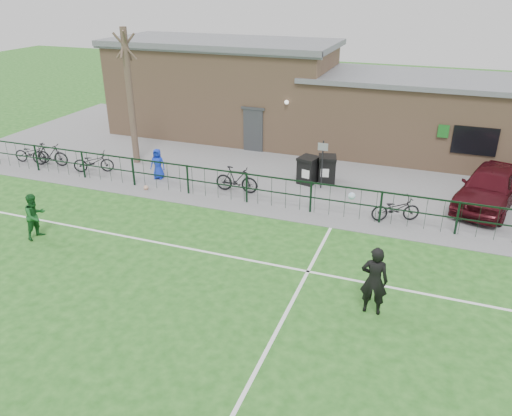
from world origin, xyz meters
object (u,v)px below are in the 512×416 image
(bicycle_c, at_px, (94,162))
(bicycle_d, at_px, (237,179))
(wheelie_bin_left, at_px, (308,171))
(spectator_child, at_px, (158,164))
(sign_post, at_px, (322,165))
(bicycle_a, at_px, (32,153))
(outfield_player, at_px, (35,216))
(bare_tree, at_px, (130,98))
(wheelie_bin_right, at_px, (327,170))
(bicycle_e, at_px, (396,209))
(ball_ground, at_px, (146,188))
(car_maroon, at_px, (490,187))
(bicycle_b, at_px, (50,155))

(bicycle_c, xyz_separation_m, bicycle_d, (6.78, 0.09, 0.07))
(wheelie_bin_left, xyz_separation_m, spectator_child, (-6.12, -1.75, 0.13))
(sign_post, relative_size, bicycle_c, 1.15)
(bicycle_d, xyz_separation_m, spectator_child, (-3.71, 0.22, 0.13))
(spectator_child, bearing_deg, wheelie_bin_left, 6.61)
(bicycle_a, xyz_separation_m, bicycle_c, (3.46, -0.05, 0.01))
(outfield_player, bearing_deg, bare_tree, 16.88)
(bicycle_a, bearing_deg, sign_post, -94.28)
(wheelie_bin_right, height_order, bicycle_e, wheelie_bin_right)
(bare_tree, bearing_deg, sign_post, -0.70)
(bicycle_d, height_order, outfield_player, outfield_player)
(wheelie_bin_right, xyz_separation_m, bicycle_d, (-3.11, -2.37, 0.01))
(bicycle_d, relative_size, spectator_child, 1.34)
(wheelie_bin_left, height_order, bicycle_d, bicycle_d)
(bicycle_c, relative_size, bicycle_d, 0.99)
(sign_post, distance_m, ball_ground, 7.18)
(sign_post, bearing_deg, bare_tree, 179.30)
(wheelie_bin_right, height_order, car_maroon, car_maroon)
(wheelie_bin_left, distance_m, sign_post, 0.90)
(bicycle_d, bearing_deg, car_maroon, -80.25)
(car_maroon, bearing_deg, bare_tree, -162.05)
(bicycle_a, bearing_deg, bicycle_d, -101.00)
(wheelie_bin_right, bearing_deg, bicycle_d, -157.19)
(sign_post, bearing_deg, spectator_child, -168.63)
(outfield_player, bearing_deg, sign_post, -37.42)
(bicycle_d, bearing_deg, bicycle_b, 88.17)
(wheelie_bin_right, bearing_deg, bicycle_a, 175.68)
(wheelie_bin_left, height_order, spectator_child, spectator_child)
(bare_tree, xyz_separation_m, outfield_player, (1.06, -7.53, -2.23))
(sign_post, xyz_separation_m, bicycle_c, (-9.85, -1.67, -0.54))
(bicycle_b, xyz_separation_m, bicycle_e, (15.39, -0.34, -0.07))
(car_maroon, bearing_deg, outfield_player, -134.07)
(bare_tree, relative_size, bicycle_c, 3.44)
(bare_tree, bearing_deg, outfield_player, -81.96)
(wheelie_bin_left, height_order, bicycle_b, bicycle_b)
(bicycle_a, bearing_deg, car_maroon, -95.16)
(bicycle_b, bearing_deg, wheelie_bin_right, -90.36)
(bicycle_a, bearing_deg, spectator_child, -98.98)
(bicycle_c, xyz_separation_m, bicycle_e, (13.01, -0.37, -0.01))
(wheelie_bin_left, height_order, sign_post, sign_post)
(bare_tree, bearing_deg, car_maroon, 1.31)
(bicycle_e, distance_m, spectator_child, 9.96)
(bare_tree, distance_m, bicycle_b, 4.57)
(bare_tree, relative_size, wheelie_bin_right, 5.81)
(wheelie_bin_left, height_order, outfield_player, outfield_player)
(bicycle_a, height_order, ball_ground, bicycle_a)
(bicycle_d, bearing_deg, outfield_player, 138.73)
(ball_ground, bearing_deg, sign_post, 21.86)
(bicycle_c, bearing_deg, bicycle_a, 64.65)
(bare_tree, distance_m, bicycle_d, 6.48)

